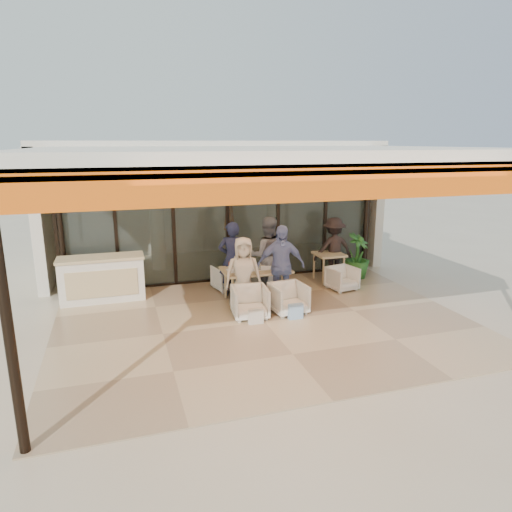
{
  "coord_description": "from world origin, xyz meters",
  "views": [
    {
      "loc": [
        -2.69,
        -8.04,
        3.5
      ],
      "look_at": [
        0.1,
        0.9,
        1.15
      ],
      "focal_mm": 32.0,
      "sensor_mm": 36.0,
      "label": 1
    }
  ],
  "objects_px": {
    "chair_far_right": "(261,275)",
    "standing_woman": "(334,248)",
    "diner_cream": "(243,274)",
    "chair_near_right": "(289,297)",
    "diner_navy": "(232,259)",
    "potted_palm": "(357,256)",
    "diner_periwinkle": "(281,266)",
    "chair_far_left": "(228,277)",
    "diner_grey": "(267,255)",
    "dining_table": "(255,271)",
    "side_table": "(329,257)",
    "side_chair": "(342,277)",
    "chair_near_left": "(250,301)",
    "host_counter": "(102,279)"
  },
  "relations": [
    {
      "from": "diner_periwinkle",
      "to": "side_chair",
      "type": "bearing_deg",
      "value": 24.83
    },
    {
      "from": "diner_grey",
      "to": "side_chair",
      "type": "distance_m",
      "value": 1.93
    },
    {
      "from": "host_counter",
      "to": "side_chair",
      "type": "distance_m",
      "value": 5.59
    },
    {
      "from": "diner_cream",
      "to": "side_chair",
      "type": "relative_size",
      "value": 2.47
    },
    {
      "from": "chair_near_left",
      "to": "diner_cream",
      "type": "xyz_separation_m",
      "value": [
        0.0,
        0.5,
        0.43
      ]
    },
    {
      "from": "chair_far_left",
      "to": "chair_far_right",
      "type": "height_order",
      "value": "chair_far_left"
    },
    {
      "from": "side_table",
      "to": "side_chair",
      "type": "distance_m",
      "value": 0.81
    },
    {
      "from": "dining_table",
      "to": "diner_navy",
      "type": "xyz_separation_m",
      "value": [
        -0.41,
        0.44,
        0.2
      ]
    },
    {
      "from": "diner_cream",
      "to": "chair_far_left",
      "type": "bearing_deg",
      "value": 97.07
    },
    {
      "from": "chair_far_right",
      "to": "diner_cream",
      "type": "bearing_deg",
      "value": 41.03
    },
    {
      "from": "host_counter",
      "to": "side_chair",
      "type": "bearing_deg",
      "value": -9.19
    },
    {
      "from": "diner_grey",
      "to": "potted_palm",
      "type": "relative_size",
      "value": 1.53
    },
    {
      "from": "chair_far_right",
      "to": "diner_grey",
      "type": "bearing_deg",
      "value": 72.0
    },
    {
      "from": "chair_far_left",
      "to": "chair_near_left",
      "type": "distance_m",
      "value": 1.9
    },
    {
      "from": "chair_far_left",
      "to": "side_table",
      "type": "bearing_deg",
      "value": 165.51
    },
    {
      "from": "dining_table",
      "to": "side_table",
      "type": "distance_m",
      "value": 2.38
    },
    {
      "from": "chair_far_left",
      "to": "diner_navy",
      "type": "relative_size",
      "value": 0.37
    },
    {
      "from": "chair_far_right",
      "to": "chair_near_left",
      "type": "relative_size",
      "value": 0.81
    },
    {
      "from": "side_table",
      "to": "potted_palm",
      "type": "height_order",
      "value": "potted_palm"
    },
    {
      "from": "dining_table",
      "to": "chair_far_right",
      "type": "relative_size",
      "value": 2.55
    },
    {
      "from": "chair_far_left",
      "to": "potted_palm",
      "type": "xyz_separation_m",
      "value": [
        3.47,
        -0.07,
        0.27
      ]
    },
    {
      "from": "diner_grey",
      "to": "side_chair",
      "type": "relative_size",
      "value": 2.86
    },
    {
      "from": "diner_grey",
      "to": "potted_palm",
      "type": "distance_m",
      "value": 2.68
    },
    {
      "from": "chair_near_right",
      "to": "diner_periwinkle",
      "type": "distance_m",
      "value": 0.74
    },
    {
      "from": "chair_near_right",
      "to": "diner_navy",
      "type": "xyz_separation_m",
      "value": [
        -0.84,
        1.4,
        0.53
      ]
    },
    {
      "from": "diner_cream",
      "to": "side_table",
      "type": "distance_m",
      "value": 2.94
    },
    {
      "from": "side_table",
      "to": "chair_far_left",
      "type": "bearing_deg",
      "value": 177.66
    },
    {
      "from": "chair_far_right",
      "to": "side_chair",
      "type": "height_order",
      "value": "side_chair"
    },
    {
      "from": "diner_grey",
      "to": "diner_cream",
      "type": "relative_size",
      "value": 1.16
    },
    {
      "from": "dining_table",
      "to": "side_table",
      "type": "relative_size",
      "value": 2.01
    },
    {
      "from": "dining_table",
      "to": "diner_grey",
      "type": "xyz_separation_m",
      "value": [
        0.43,
        0.44,
        0.23
      ]
    },
    {
      "from": "chair_far_right",
      "to": "standing_woman",
      "type": "distance_m",
      "value": 2.09
    },
    {
      "from": "side_chair",
      "to": "standing_woman",
      "type": "height_order",
      "value": "standing_woman"
    },
    {
      "from": "chair_far_right",
      "to": "potted_palm",
      "type": "relative_size",
      "value": 0.49
    },
    {
      "from": "diner_grey",
      "to": "side_chair",
      "type": "xyz_separation_m",
      "value": [
        1.8,
        -0.36,
        -0.6
      ]
    },
    {
      "from": "dining_table",
      "to": "chair_near_right",
      "type": "bearing_deg",
      "value": -66.0
    },
    {
      "from": "chair_far_right",
      "to": "diner_periwinkle",
      "type": "height_order",
      "value": "diner_periwinkle"
    },
    {
      "from": "chair_far_right",
      "to": "diner_cream",
      "type": "height_order",
      "value": "diner_cream"
    },
    {
      "from": "chair_far_left",
      "to": "diner_grey",
      "type": "bearing_deg",
      "value": 137.09
    },
    {
      "from": "chair_near_right",
      "to": "diner_cream",
      "type": "relative_size",
      "value": 0.45
    },
    {
      "from": "diner_navy",
      "to": "diner_grey",
      "type": "distance_m",
      "value": 0.84
    },
    {
      "from": "standing_woman",
      "to": "potted_palm",
      "type": "xyz_separation_m",
      "value": [
        0.61,
        -0.16,
        -0.21
      ]
    },
    {
      "from": "host_counter",
      "to": "standing_woman",
      "type": "relative_size",
      "value": 1.14
    },
    {
      "from": "chair_far_right",
      "to": "standing_woman",
      "type": "bearing_deg",
      "value": 164.52
    },
    {
      "from": "diner_cream",
      "to": "potted_palm",
      "type": "relative_size",
      "value": 1.32
    },
    {
      "from": "chair_far_right",
      "to": "chair_near_left",
      "type": "bearing_deg",
      "value": 48.15
    },
    {
      "from": "chair_far_left",
      "to": "diner_grey",
      "type": "xyz_separation_m",
      "value": [
        0.84,
        -0.5,
        0.59
      ]
    },
    {
      "from": "standing_woman",
      "to": "host_counter",
      "type": "bearing_deg",
      "value": 2.15
    },
    {
      "from": "chair_near_right",
      "to": "dining_table",
      "type": "bearing_deg",
      "value": 107.89
    },
    {
      "from": "diner_cream",
      "to": "host_counter",
      "type": "bearing_deg",
      "value": 160.53
    }
  ]
}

